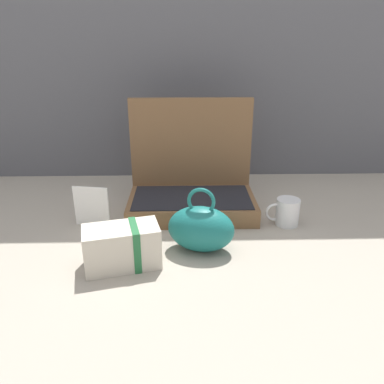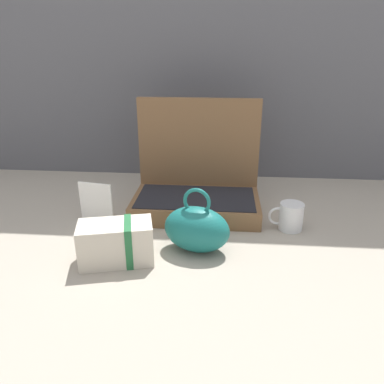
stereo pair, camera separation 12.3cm
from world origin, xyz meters
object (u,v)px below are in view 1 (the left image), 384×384
Objects in this scene: open_suitcase at (192,185)px; coffee_mug at (287,212)px; cream_toiletry_bag at (123,247)px; teal_pouch_handbag at (201,228)px; info_card_left at (92,206)px.

open_suitcase reaches higher than coffee_mug.
open_suitcase is at bearing 156.70° from coffee_mug.
open_suitcase is 2.01× the size of cream_toiletry_bag.
coffee_mug is at bearing 28.02° from teal_pouch_handbag.
teal_pouch_handbag is 1.59× the size of info_card_left.
teal_pouch_handbag is 0.99× the size of cream_toiletry_bag.
open_suitcase is 3.22× the size of info_card_left.
coffee_mug is at bearing 9.02° from info_card_left.
teal_pouch_handbag is 1.93× the size of coffee_mug.
cream_toiletry_bag is 0.59m from coffee_mug.
open_suitcase reaches higher than teal_pouch_handbag.
open_suitcase is at bearing 93.99° from teal_pouch_handbag.
teal_pouch_handbag reaches higher than coffee_mug.
info_card_left is at bearing 119.59° from cream_toiletry_bag.
open_suitcase is 0.38m from info_card_left.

